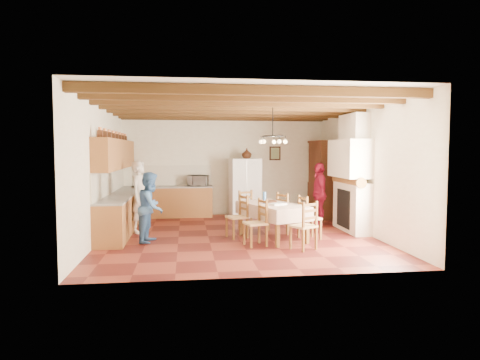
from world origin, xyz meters
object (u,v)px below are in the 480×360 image
at_px(hutch, 322,179).
at_px(chair_right_near, 310,217).
at_px(person_woman_red, 319,194).
at_px(chair_left_near, 255,222).
at_px(chair_end_near, 303,225).
at_px(person_woman_blue, 151,207).
at_px(microwave, 198,181).
at_px(chair_left_far, 237,216).
at_px(chair_end_far, 249,210).
at_px(dining_table, 272,207).
at_px(chair_right_far, 288,213).
at_px(refrigerator, 245,188).
at_px(person_man, 140,197).

bearing_deg(hutch, chair_right_near, -113.41).
bearing_deg(person_woman_red, hutch, 166.80).
distance_m(chair_left_near, chair_end_near, 0.99).
xyz_separation_m(chair_end_near, person_woman_blue, (-3.02, 1.07, 0.26)).
xyz_separation_m(hutch, chair_end_near, (-1.63, -3.86, -0.63)).
bearing_deg(chair_end_near, microwave, -96.85).
height_order(chair_left_far, person_woman_red, person_woman_red).
xyz_separation_m(chair_end_far, microwave, (-1.18, 2.28, 0.58)).
bearing_deg(dining_table, chair_left_near, -126.46).
xyz_separation_m(person_woman_blue, microwave, (1.10, 3.40, 0.32)).
xyz_separation_m(chair_end_near, chair_end_far, (-0.75, 2.20, 0.00)).
bearing_deg(person_woman_blue, chair_right_far, -66.82).
distance_m(chair_left_near, chair_end_far, 1.77).
height_order(chair_right_near, person_woman_blue, person_woman_blue).
relative_size(chair_left_near, microwave, 1.67).
height_order(refrigerator, chair_end_near, refrigerator).
height_order(dining_table, person_man, person_man).
bearing_deg(person_man, chair_right_far, -73.78).
bearing_deg(person_woman_blue, chair_right_near, -79.48).
height_order(chair_end_near, person_woman_red, person_woman_red).
distance_m(chair_left_far, chair_end_near, 1.73).
relative_size(hutch, person_woman_red, 1.37).
bearing_deg(chair_left_far, chair_right_far, 87.22).
xyz_separation_m(refrigerator, hutch, (2.20, -0.39, 0.26)).
xyz_separation_m(person_man, person_woman_blue, (0.33, -1.09, -0.11)).
bearing_deg(chair_left_near, chair_right_near, 96.98).
distance_m(hutch, microwave, 3.60).
relative_size(refrigerator, person_woman_red, 1.05).
bearing_deg(chair_end_far, chair_left_far, -140.16).
distance_m(hutch, chair_left_near, 4.30).
bearing_deg(person_woman_blue, chair_left_far, -70.94).
bearing_deg(hutch, chair_end_far, -145.61).
bearing_deg(chair_right_far, microwave, 9.14).
bearing_deg(person_man, chair_left_far, -87.29).
relative_size(refrigerator, hutch, 0.77).
distance_m(dining_table, chair_right_near, 0.85).
height_order(chair_left_near, person_man, person_man).
bearing_deg(refrigerator, chair_end_far, -99.78).
bearing_deg(person_man, chair_end_far, -64.74).
relative_size(hutch, person_man, 1.30).
distance_m(refrigerator, chair_right_near, 3.46).
bearing_deg(chair_end_near, refrigerator, -112.43).
height_order(chair_left_far, chair_end_near, same).
bearing_deg(chair_end_far, chair_right_far, -58.22).
relative_size(dining_table, chair_left_near, 2.05).
height_order(dining_table, chair_right_near, chair_right_near).
xyz_separation_m(refrigerator, person_woman_blue, (-2.45, -3.18, -0.11)).
xyz_separation_m(chair_left_near, chair_left_far, (-0.27, 0.86, 0.00)).
relative_size(dining_table, person_man, 1.16).
bearing_deg(microwave, chair_end_near, -52.93).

